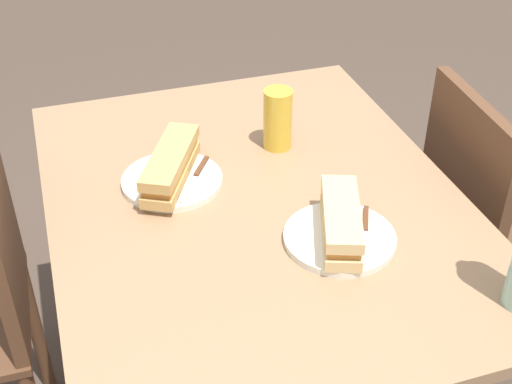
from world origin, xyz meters
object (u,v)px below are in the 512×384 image
object	(u,v)px
plate_far	(340,238)
beer_glass	(278,119)
dining_table	(256,239)
knife_near	(196,176)
knife_far	(366,231)
chair_far	(490,226)
plate_near	(172,181)
baguette_sandwich_near	(171,165)
baguette_sandwich_far	(341,222)

from	to	relation	value
plate_far	beer_glass	bearing A→B (deg)	179.91
dining_table	knife_near	bearing A→B (deg)	-133.19
knife_near	knife_far	distance (m)	0.40
plate_far	beer_glass	world-z (taller)	beer_glass
plate_far	beer_glass	xyz separation A→B (m)	(-0.38, 0.00, 0.07)
chair_far	plate_near	world-z (taller)	chair_far
chair_far	knife_far	distance (m)	0.56
dining_table	baguette_sandwich_near	world-z (taller)	baguette_sandwich_near
chair_far	beer_glass	bearing A→B (deg)	-109.95
knife_near	plate_far	size ratio (longest dim) A/B	0.70
dining_table	knife_near	world-z (taller)	knife_near
knife_far	chair_far	bearing A→B (deg)	112.88
baguette_sandwich_near	knife_far	world-z (taller)	baguette_sandwich_near
plate_far	chair_far	bearing A→B (deg)	110.11
plate_far	dining_table	bearing A→B (deg)	-147.98
chair_far	dining_table	bearing A→B (deg)	-89.46
dining_table	knife_near	size ratio (longest dim) A/B	7.20
baguette_sandwich_near	beer_glass	distance (m)	0.29
plate_near	knife_near	size ratio (longest dim) A/B	1.42
chair_far	knife_near	world-z (taller)	chair_far
plate_far	knife_far	world-z (taller)	knife_far
chair_far	knife_far	bearing A→B (deg)	-67.12
plate_far	baguette_sandwich_far	world-z (taller)	baguette_sandwich_far
dining_table	knife_far	size ratio (longest dim) A/B	6.79
baguette_sandwich_near	dining_table	bearing A→B (deg)	54.08
chair_far	beer_glass	size ratio (longest dim) A/B	5.96
baguette_sandwich_near	chair_far	bearing A→B (deg)	82.17
dining_table	knife_far	world-z (taller)	knife_far
knife_near	knife_far	world-z (taller)	same
dining_table	knife_far	bearing A→B (deg)	41.24
beer_glass	dining_table	bearing A→B (deg)	-30.79
knife_far	baguette_sandwich_far	bearing A→B (deg)	-97.49
knife_near	knife_far	bearing A→B (deg)	43.29
baguette_sandwich_near	baguette_sandwich_far	distance (m)	0.41
plate_near	baguette_sandwich_far	world-z (taller)	baguette_sandwich_far
plate_near	knife_near	xyz separation A→B (m)	(0.01, 0.05, 0.01)
beer_glass	plate_far	bearing A→B (deg)	-0.09
dining_table	knife_near	distance (m)	0.19
dining_table	baguette_sandwich_near	distance (m)	0.25
baguette_sandwich_near	baguette_sandwich_far	bearing A→B (deg)	42.48
dining_table	plate_near	world-z (taller)	plate_near
knife_near	beer_glass	xyz separation A→B (m)	(-0.09, 0.22, 0.06)
plate_far	plate_near	bearing A→B (deg)	-137.52
chair_far	knife_near	distance (m)	0.79
dining_table	knife_far	distance (m)	0.28
plate_near	baguette_sandwich_near	distance (m)	0.04
plate_near	plate_far	size ratio (longest dim) A/B	1.00
plate_near	baguette_sandwich_far	bearing A→B (deg)	42.48
beer_glass	plate_near	bearing A→B (deg)	-73.91
dining_table	chair_far	world-z (taller)	chair_far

